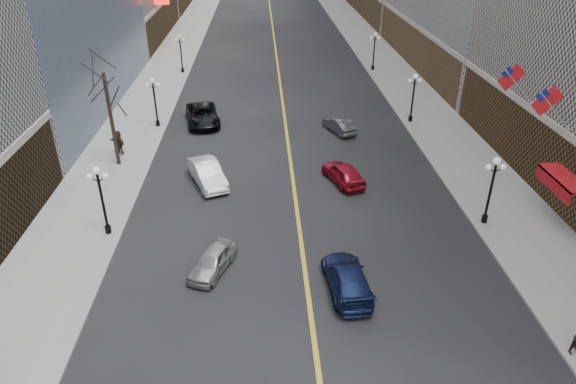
{
  "coord_description": "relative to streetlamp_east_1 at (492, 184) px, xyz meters",
  "views": [
    {
      "loc": [
        -2.15,
        2.94,
        17.55
      ],
      "look_at": [
        -1.31,
        18.88,
        8.8
      ],
      "focal_mm": 32.0,
      "sensor_mm": 36.0,
      "label": 1
    }
  ],
  "objects": [
    {
      "name": "sidewalk_east",
      "position": [
        2.2,
        40.0,
        -2.83
      ],
      "size": [
        6.0,
        230.0,
        0.15
      ],
      "primitive_type": "cube",
      "color": "gray",
      "rests_on": "ground"
    },
    {
      "name": "sidewalk_west",
      "position": [
        -25.8,
        40.0,
        -2.83
      ],
      "size": [
        6.0,
        230.0,
        0.15
      ],
      "primitive_type": "cube",
      "color": "gray",
      "rests_on": "ground"
    },
    {
      "name": "lane_line",
      "position": [
        -11.8,
        50.0,
        -2.89
      ],
      "size": [
        0.25,
        200.0,
        0.02
      ],
      "primitive_type": "cube",
      "color": "gold",
      "rests_on": "ground"
    },
    {
      "name": "streetlamp_east_1",
      "position": [
        0.0,
        0.0,
        0.0
      ],
      "size": [
        1.26,
        0.44,
        4.52
      ],
      "color": "black",
      "rests_on": "sidewalk_east"
    },
    {
      "name": "streetlamp_east_2",
      "position": [
        0.0,
        18.0,
        0.0
      ],
      "size": [
        1.26,
        0.44,
        4.52
      ],
      "color": "black",
      "rests_on": "sidewalk_east"
    },
    {
      "name": "streetlamp_east_3",
      "position": [
        0.0,
        36.0,
        0.0
      ],
      "size": [
        1.26,
        0.44,
        4.52
      ],
      "color": "black",
      "rests_on": "sidewalk_east"
    },
    {
      "name": "streetlamp_west_1",
      "position": [
        -23.6,
        0.0,
        0.0
      ],
      "size": [
        1.26,
        0.44,
        4.52
      ],
      "color": "black",
      "rests_on": "sidewalk_west"
    },
    {
      "name": "streetlamp_west_2",
      "position": [
        -23.6,
        18.0,
        0.0
      ],
      "size": [
        1.26,
        0.44,
        4.52
      ],
      "color": "black",
      "rests_on": "sidewalk_west"
    },
    {
      "name": "streetlamp_west_3",
      "position": [
        -23.6,
        36.0,
        0.0
      ],
      "size": [
        1.26,
        0.44,
        4.52
      ],
      "color": "black",
      "rests_on": "sidewalk_west"
    },
    {
      "name": "flag_4",
      "position": [
        3.51,
        2.0,
        4.39
      ],
      "size": [
        2.87,
        0.12,
        2.87
      ],
      "color": "#B2B2B7",
      "rests_on": "ground"
    },
    {
      "name": "flag_5",
      "position": [
        3.51,
        7.0,
        4.39
      ],
      "size": [
        2.87,
        0.12,
        2.87
      ],
      "color": "#B2B2B7",
      "rests_on": "ground"
    },
    {
      "name": "awning_c",
      "position": [
        4.3,
        -0.0,
        0.18
      ],
      "size": [
        1.4,
        4.0,
        0.93
      ],
      "color": "maroon",
      "rests_on": "ground"
    },
    {
      "name": "tree_west_far",
      "position": [
        -25.3,
        10.0,
        3.34
      ],
      "size": [
        3.6,
        3.6,
        7.92
      ],
      "color": "#2D231C",
      "rests_on": "sidewalk_west"
    },
    {
      "name": "car_nb_near",
      "position": [
        -16.9,
        -3.94,
        -2.24
      ],
      "size": [
        2.92,
        4.18,
        1.32
      ],
      "primitive_type": "imported",
      "rotation": [
        0.0,
        0.0,
        -0.39
      ],
      "color": "#A0A4A8",
      "rests_on": "ground"
    },
    {
      "name": "car_nb_mid",
      "position": [
        -18.04,
        6.5,
        -2.07
      ],
      "size": [
        3.44,
        5.32,
        1.65
      ],
      "primitive_type": "imported",
      "rotation": [
        0.0,
        0.0,
        0.37
      ],
      "color": "white",
      "rests_on": "ground"
    },
    {
      "name": "car_nb_far",
      "position": [
        -19.52,
        18.73,
        -2.05
      ],
      "size": [
        3.89,
        6.54,
        1.7
      ],
      "primitive_type": "imported",
      "rotation": [
        0.0,
        0.0,
        0.18
      ],
      "color": "black",
      "rests_on": "ground"
    },
    {
      "name": "car_sb_near",
      "position": [
        -9.75,
        -5.96,
        -2.17
      ],
      "size": [
        2.41,
        5.18,
        1.47
      ],
      "primitive_type": "imported",
      "rotation": [
        0.0,
        0.0,
        3.21
      ],
      "color": "#111A41",
      "rests_on": "ground"
    },
    {
      "name": "car_sb_mid",
      "position": [
        -8.14,
        6.2,
        -2.15
      ],
      "size": [
        3.13,
        4.77,
        1.51
      ],
      "primitive_type": "imported",
      "rotation": [
        0.0,
        0.0,
        3.48
      ],
      "color": "maroon",
      "rests_on": "ground"
    },
    {
      "name": "car_sb_far",
      "position": [
        -7.04,
        15.99,
        -2.24
      ],
      "size": [
        2.78,
        4.23,
        1.32
      ],
      "primitive_type": "imported",
      "rotation": [
        0.0,
        0.0,
        3.52
      ],
      "color": "#434749",
      "rests_on": "ground"
    },
    {
      "name": "ped_west_far",
      "position": [
        -25.65,
        11.95,
        -1.77
      ],
      "size": [
        1.71,
        1.59,
        1.96
      ],
      "primitive_type": "imported",
      "rotation": [
        0.0,
        0.0,
        -0.72
      ],
      "color": "#2C2418",
      "rests_on": "sidewalk_west"
    }
  ]
}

